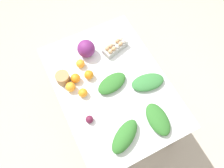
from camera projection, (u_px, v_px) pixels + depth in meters
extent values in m
plane|color=#B2A899|center=(112.00, 113.00, 2.56)|extent=(8.00, 8.00, 0.00)
cube|color=silver|center=(112.00, 86.00, 1.87)|extent=(1.27, 0.91, 0.03)
cylinder|color=brown|center=(56.00, 73.00, 2.36)|extent=(0.06, 0.06, 0.75)
cylinder|color=brown|center=(120.00, 46.00, 2.52)|extent=(0.06, 0.06, 0.75)
cylinder|color=brown|center=(176.00, 135.00, 2.07)|extent=(0.06, 0.06, 0.75)
sphere|color=#6B2366|center=(86.00, 49.00, 1.92)|extent=(0.16, 0.16, 0.16)
cube|color=#A8A8A3|center=(115.00, 48.00, 1.98)|extent=(0.15, 0.26, 0.06)
sphere|color=white|center=(120.00, 38.00, 1.98)|extent=(0.04, 0.04, 0.04)
sphere|color=tan|center=(117.00, 41.00, 1.96)|extent=(0.04, 0.04, 0.04)
sphere|color=white|center=(114.00, 43.00, 1.95)|extent=(0.04, 0.04, 0.04)
sphere|color=tan|center=(110.00, 46.00, 1.94)|extent=(0.04, 0.04, 0.04)
sphere|color=tan|center=(107.00, 49.00, 1.93)|extent=(0.04, 0.04, 0.04)
sphere|color=white|center=(124.00, 41.00, 1.96)|extent=(0.04, 0.04, 0.04)
sphere|color=tan|center=(120.00, 44.00, 1.95)|extent=(0.04, 0.04, 0.04)
sphere|color=white|center=(117.00, 46.00, 1.94)|extent=(0.04, 0.04, 0.04)
sphere|color=tan|center=(114.00, 49.00, 1.93)|extent=(0.04, 0.04, 0.04)
sphere|color=tan|center=(110.00, 51.00, 1.92)|extent=(0.04, 0.04, 0.04)
cylinder|color=#A87F51|center=(63.00, 78.00, 1.83)|extent=(0.11, 0.11, 0.09)
ellipsoid|color=#2D6B28|center=(158.00, 119.00, 1.69)|extent=(0.28, 0.17, 0.07)
ellipsoid|color=#2D6B28|center=(112.00, 83.00, 1.82)|extent=(0.20, 0.30, 0.07)
ellipsoid|color=#2D6B28|center=(125.00, 136.00, 1.62)|extent=(0.26, 0.32, 0.09)
ellipsoid|color=#337538|center=(148.00, 82.00, 1.83)|extent=(0.20, 0.31, 0.06)
sphere|color=#5B1933|center=(89.00, 119.00, 1.69)|extent=(0.06, 0.06, 0.06)
sphere|color=orange|center=(75.00, 78.00, 1.84)|extent=(0.08, 0.08, 0.08)
sphere|color=orange|center=(80.00, 64.00, 1.90)|extent=(0.08, 0.08, 0.08)
sphere|color=orange|center=(70.00, 87.00, 1.80)|extent=(0.08, 0.08, 0.08)
sphere|color=orange|center=(89.00, 75.00, 1.85)|extent=(0.08, 0.08, 0.08)
sphere|color=orange|center=(83.00, 93.00, 1.78)|extent=(0.08, 0.08, 0.08)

